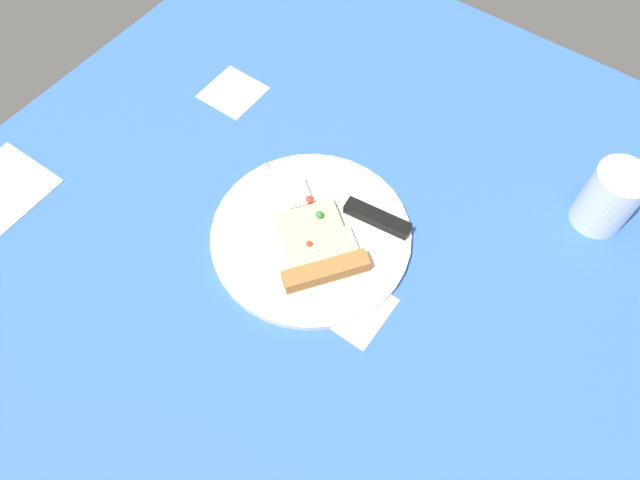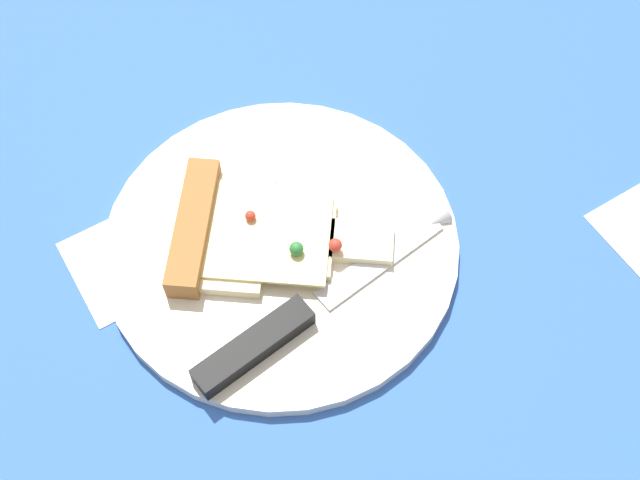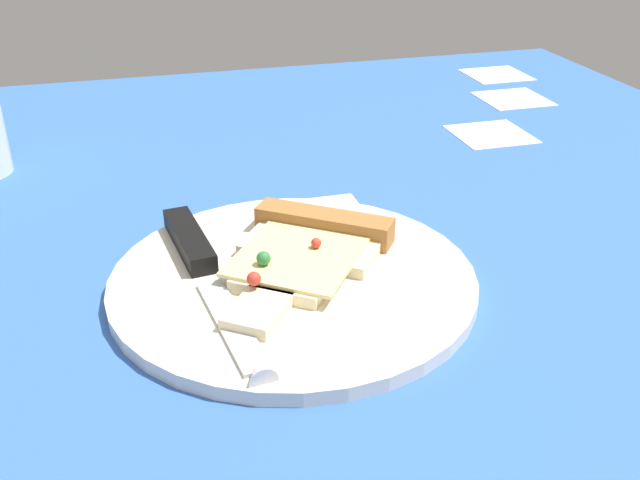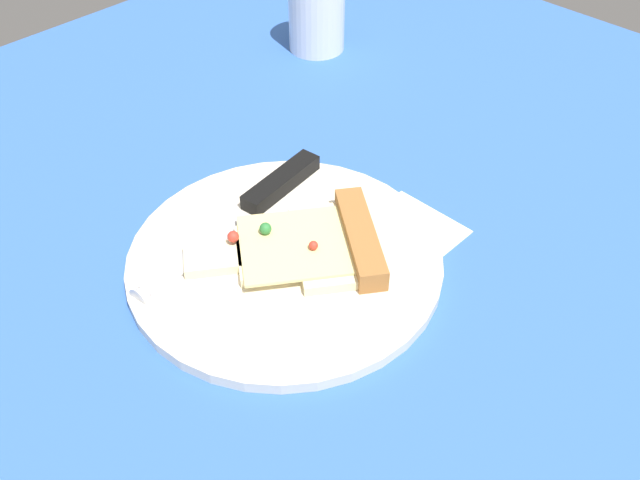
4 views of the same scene
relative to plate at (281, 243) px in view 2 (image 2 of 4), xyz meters
The scene contains 4 objects.
ground_plane 7.10cm from the plate, 74.70° to the left, with size 120.67×120.67×3.00cm.
plate is the anchor object (origin of this frame).
pizza_slice 2.93cm from the plate, 53.94° to the left, with size 16.60×18.63×2.43cm.
knife 7.05cm from the plate, 166.65° to the left, with size 5.05×24.08×2.45cm.
Camera 2 is at (-31.90, 8.22, 57.10)cm, focal length 45.06 mm.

